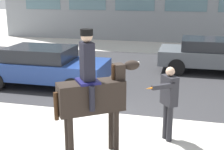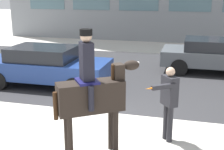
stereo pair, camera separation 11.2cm
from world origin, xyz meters
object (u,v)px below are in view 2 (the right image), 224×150
(pedestrian_bystander, at_px, (169,98))
(street_car_near_lane, at_px, (46,65))
(street_car_far_lane, at_px, (211,55))
(mounted_horse_lead, at_px, (92,93))

(pedestrian_bystander, xyz_separation_m, street_car_near_lane, (-4.54, 3.15, -0.27))
(street_car_near_lane, relative_size, street_car_far_lane, 1.11)
(mounted_horse_lead, bearing_deg, street_car_near_lane, 92.03)
(mounted_horse_lead, bearing_deg, street_car_far_lane, 36.84)
(street_car_near_lane, distance_m, street_car_far_lane, 6.66)
(street_car_far_lane, bearing_deg, mounted_horse_lead, -108.60)
(mounted_horse_lead, distance_m, street_car_far_lane, 8.09)
(street_car_far_lane, bearing_deg, street_car_near_lane, -149.05)
(pedestrian_bystander, relative_size, street_car_near_lane, 0.39)
(pedestrian_bystander, xyz_separation_m, street_car_far_lane, (1.16, 6.57, -0.27))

